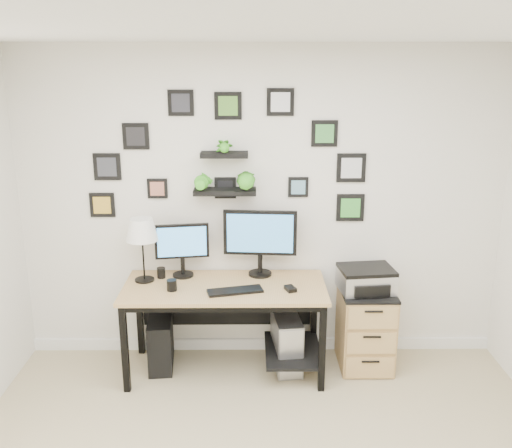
{
  "coord_description": "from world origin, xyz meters",
  "views": [
    {
      "loc": [
        -0.08,
        -2.56,
        2.48
      ],
      "look_at": [
        -0.05,
        1.83,
        1.2
      ],
      "focal_mm": 40.0,
      "sensor_mm": 36.0,
      "label": 1
    }
  ],
  "objects_px": {
    "desk": "(229,298)",
    "printer": "(366,279)",
    "file_cabinet": "(365,327)",
    "monitor_left": "(182,246)",
    "table_lamp": "(142,231)",
    "pc_tower_black": "(161,342)",
    "monitor_right": "(260,237)",
    "pc_tower_grey": "(287,342)",
    "mug": "(172,285)"
  },
  "relations": [
    {
      "from": "desk",
      "to": "pc_tower_black",
      "type": "distance_m",
      "value": 0.71
    },
    {
      "from": "pc_tower_black",
      "to": "monitor_right",
      "type": "bearing_deg",
      "value": 4.68
    },
    {
      "from": "monitor_right",
      "to": "file_cabinet",
      "type": "distance_m",
      "value": 1.15
    },
    {
      "from": "pc_tower_black",
      "to": "file_cabinet",
      "type": "relative_size",
      "value": 0.64
    },
    {
      "from": "table_lamp",
      "to": "pc_tower_black",
      "type": "height_order",
      "value": "table_lamp"
    },
    {
      "from": "monitor_left",
      "to": "printer",
      "type": "distance_m",
      "value": 1.51
    },
    {
      "from": "pc_tower_grey",
      "to": "printer",
      "type": "xyz_separation_m",
      "value": [
        0.64,
        0.03,
        0.54
      ]
    },
    {
      "from": "table_lamp",
      "to": "monitor_left",
      "type": "bearing_deg",
      "value": 17.23
    },
    {
      "from": "pc_tower_grey",
      "to": "file_cabinet",
      "type": "relative_size",
      "value": 0.71
    },
    {
      "from": "pc_tower_black",
      "to": "pc_tower_grey",
      "type": "xyz_separation_m",
      "value": [
        1.04,
        -0.02,
        0.01
      ]
    },
    {
      "from": "monitor_right",
      "to": "printer",
      "type": "height_order",
      "value": "monitor_right"
    },
    {
      "from": "monitor_right",
      "to": "mug",
      "type": "bearing_deg",
      "value": -155.05
    },
    {
      "from": "desk",
      "to": "printer",
      "type": "relative_size",
      "value": 3.5
    },
    {
      "from": "table_lamp",
      "to": "printer",
      "type": "xyz_separation_m",
      "value": [
        1.79,
        -0.03,
        -0.4
      ]
    },
    {
      "from": "pc_tower_black",
      "to": "monitor_left",
      "type": "bearing_deg",
      "value": 28.26
    },
    {
      "from": "desk",
      "to": "file_cabinet",
      "type": "height_order",
      "value": "desk"
    },
    {
      "from": "desk",
      "to": "monitor_left",
      "type": "height_order",
      "value": "monitor_left"
    },
    {
      "from": "printer",
      "to": "pc_tower_grey",
      "type": "bearing_deg",
      "value": -177.24
    },
    {
      "from": "monitor_right",
      "to": "mug",
      "type": "distance_m",
      "value": 0.81
    },
    {
      "from": "monitor_left",
      "to": "printer",
      "type": "xyz_separation_m",
      "value": [
        1.49,
        -0.12,
        -0.24
      ]
    },
    {
      "from": "table_lamp",
      "to": "pc_tower_black",
      "type": "bearing_deg",
      "value": -17.3
    },
    {
      "from": "printer",
      "to": "file_cabinet",
      "type": "bearing_deg",
      "value": 23.66
    },
    {
      "from": "table_lamp",
      "to": "desk",
      "type": "bearing_deg",
      "value": -6.51
    },
    {
      "from": "pc_tower_black",
      "to": "pc_tower_grey",
      "type": "bearing_deg",
      "value": -6.77
    },
    {
      "from": "pc_tower_black",
      "to": "pc_tower_grey",
      "type": "distance_m",
      "value": 1.04
    },
    {
      "from": "pc_tower_grey",
      "to": "printer",
      "type": "distance_m",
      "value": 0.84
    },
    {
      "from": "desk",
      "to": "pc_tower_grey",
      "type": "xyz_separation_m",
      "value": [
        0.47,
        0.02,
        -0.4
      ]
    },
    {
      "from": "file_cabinet",
      "to": "mug",
      "type": "bearing_deg",
      "value": -173.19
    },
    {
      "from": "desk",
      "to": "printer",
      "type": "distance_m",
      "value": 1.11
    },
    {
      "from": "desk",
      "to": "file_cabinet",
      "type": "xyz_separation_m",
      "value": [
        1.12,
        0.06,
        -0.29
      ]
    },
    {
      "from": "table_lamp",
      "to": "mug",
      "type": "xyz_separation_m",
      "value": [
        0.25,
        -0.21,
        -0.37
      ]
    },
    {
      "from": "printer",
      "to": "table_lamp",
      "type": "bearing_deg",
      "value": 179.1
    },
    {
      "from": "monitor_right",
      "to": "file_cabinet",
      "type": "xyz_separation_m",
      "value": [
        0.87,
        -0.13,
        -0.74
      ]
    },
    {
      "from": "table_lamp",
      "to": "mug",
      "type": "bearing_deg",
      "value": -39.64
    },
    {
      "from": "mug",
      "to": "printer",
      "type": "xyz_separation_m",
      "value": [
        1.54,
        0.18,
        -0.03
      ]
    },
    {
      "from": "table_lamp",
      "to": "printer",
      "type": "relative_size",
      "value": 1.14
    },
    {
      "from": "pc_tower_grey",
      "to": "file_cabinet",
      "type": "height_order",
      "value": "file_cabinet"
    },
    {
      "from": "monitor_right",
      "to": "file_cabinet",
      "type": "height_order",
      "value": "monitor_right"
    },
    {
      "from": "desk",
      "to": "mug",
      "type": "height_order",
      "value": "mug"
    },
    {
      "from": "desk",
      "to": "file_cabinet",
      "type": "bearing_deg",
      "value": 2.97
    },
    {
      "from": "monitor_right",
      "to": "file_cabinet",
      "type": "bearing_deg",
      "value": -8.69
    },
    {
      "from": "monitor_right",
      "to": "pc_tower_black",
      "type": "relative_size",
      "value": 1.39
    },
    {
      "from": "printer",
      "to": "monitor_right",
      "type": "bearing_deg",
      "value": 170.63
    },
    {
      "from": "desk",
      "to": "mug",
      "type": "relative_size",
      "value": 18.29
    },
    {
      "from": "monitor_left",
      "to": "pc_tower_black",
      "type": "height_order",
      "value": "monitor_left"
    },
    {
      "from": "pc_tower_grey",
      "to": "printer",
      "type": "relative_size",
      "value": 1.05
    },
    {
      "from": "monitor_right",
      "to": "desk",
      "type": "bearing_deg",
      "value": -142.28
    },
    {
      "from": "monitor_left",
      "to": "pc_tower_grey",
      "type": "distance_m",
      "value": 1.17
    },
    {
      "from": "monitor_left",
      "to": "table_lamp",
      "type": "bearing_deg",
      "value": -162.77
    },
    {
      "from": "table_lamp",
      "to": "monitor_right",
      "type": "bearing_deg",
      "value": 6.88
    }
  ]
}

